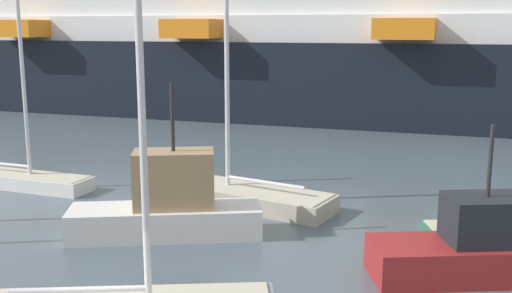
% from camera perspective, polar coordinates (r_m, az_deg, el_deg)
% --- Properties ---
extents(sailboat_3, '(6.54, 2.11, 9.78)m').
position_cam_1_polar(sailboat_3, '(27.09, -21.34, -2.60)').
color(sailboat_3, white).
rests_on(sailboat_3, ground_plane).
extents(sailboat_4, '(7.54, 4.02, 13.74)m').
position_cam_1_polar(sailboat_4, '(22.82, -1.48, -4.02)').
color(sailboat_4, '#BCB29E').
rests_on(sailboat_4, ground_plane).
extents(fishing_boat_0, '(6.31, 3.72, 4.92)m').
position_cam_1_polar(fishing_boat_0, '(19.51, -8.25, -5.56)').
color(fishing_boat_0, white).
rests_on(fishing_boat_0, ground_plane).
extents(fishing_boat_1, '(5.76, 3.52, 4.14)m').
position_cam_1_polar(fishing_boat_1, '(17.35, 20.11, -9.04)').
color(fishing_boat_1, maroon).
rests_on(fishing_boat_1, ground_plane).
extents(channel_buoy_1, '(0.63, 0.63, 1.38)m').
position_cam_1_polar(channel_buoy_1, '(27.29, -8.43, -2.20)').
color(channel_buoy_1, orange).
rests_on(channel_buoy_1, ground_plane).
extents(cruise_ship, '(102.14, 21.31, 17.95)m').
position_cam_1_polar(cruise_ship, '(45.87, 14.46, 9.83)').
color(cruise_ship, black).
rests_on(cruise_ship, ground_plane).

